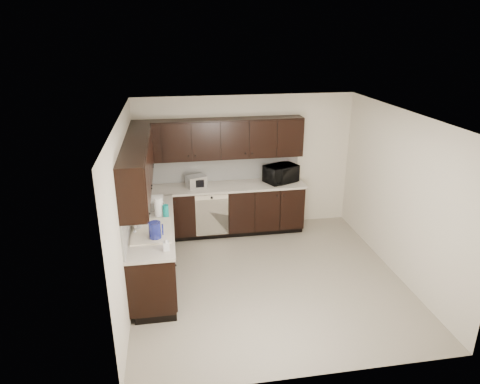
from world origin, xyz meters
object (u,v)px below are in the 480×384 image
object	(u,v)px
microwave	(281,174)
toaster_oven	(196,182)
sink	(152,236)
storage_bin	(150,204)
blue_pitcher	(155,231)

from	to	relation	value
microwave	toaster_oven	distance (m)	1.56
microwave	sink	bearing A→B (deg)	-167.65
sink	storage_bin	xyz separation A→B (m)	(-0.05, 0.85, 0.14)
toaster_oven	blue_pitcher	xyz separation A→B (m)	(-0.68, -1.94, 0.02)
storage_bin	toaster_oven	bearing A→B (deg)	47.67
microwave	blue_pitcher	size ratio (longest dim) A/B	2.35
sink	blue_pitcher	xyz separation A→B (m)	(0.06, -0.23, 0.18)
toaster_oven	blue_pitcher	size ratio (longest dim) A/B	1.34
storage_bin	blue_pitcher	world-z (taller)	blue_pitcher
sink	storage_bin	world-z (taller)	sink
microwave	storage_bin	world-z (taller)	microwave
microwave	blue_pitcher	xyz separation A→B (m)	(-2.24, -1.96, -0.04)
sink	blue_pitcher	size ratio (longest dim) A/B	3.36
toaster_oven	storage_bin	size ratio (longest dim) A/B	0.81
sink	toaster_oven	bearing A→B (deg)	66.62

